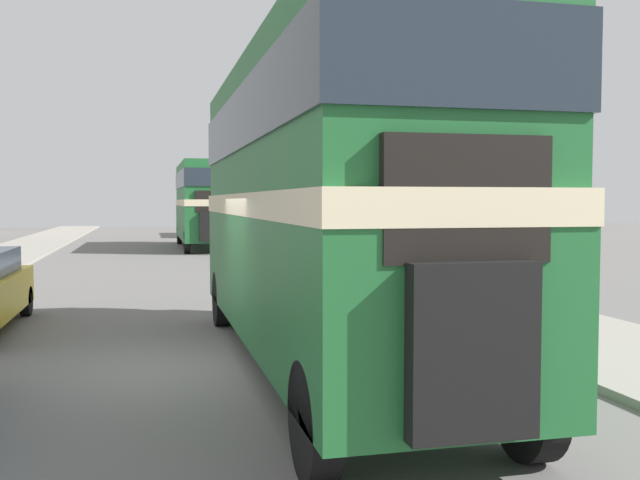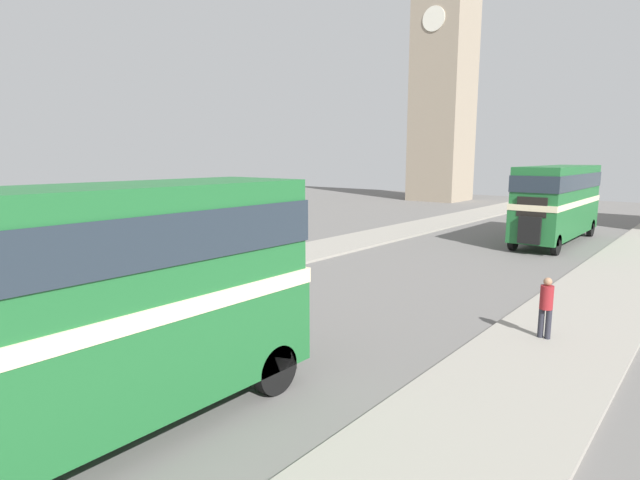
% 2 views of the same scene
% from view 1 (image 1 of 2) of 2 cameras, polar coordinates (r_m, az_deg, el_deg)
% --- Properties ---
extents(ground_plane, '(120.00, 120.00, 0.00)m').
position_cam_1_polar(ground_plane, '(10.78, -10.38, -10.12)').
color(ground_plane, slate).
extents(sidewalk_right, '(3.50, 120.00, 0.12)m').
position_cam_1_polar(sidewalk_right, '(13.01, 21.14, -7.72)').
color(sidewalk_right, gray).
rests_on(sidewalk_right, ground_plane).
extents(double_decker_bus, '(2.38, 10.11, 4.48)m').
position_cam_1_polar(double_decker_bus, '(10.35, 0.03, 4.17)').
color(double_decker_bus, '#1E602D').
rests_on(double_decker_bus, ground_plane).
extents(bus_distant, '(2.44, 9.87, 4.41)m').
position_cam_1_polar(bus_distant, '(37.86, -9.33, 3.32)').
color(bus_distant, '#1E602D').
rests_on(bus_distant, ground_plane).
extents(pedestrian_walking, '(0.34, 0.34, 1.67)m').
position_cam_1_polar(pedestrian_walking, '(21.96, 5.00, -0.53)').
color(pedestrian_walking, '#282833').
rests_on(pedestrian_walking, sidewalk_right).
extents(shop_building_block, '(14.98, 8.17, 7.76)m').
position_cam_1_polar(shop_building_block, '(51.53, 6.25, 4.69)').
color(shop_building_block, '#999EA8').
rests_on(shop_building_block, ground_plane).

